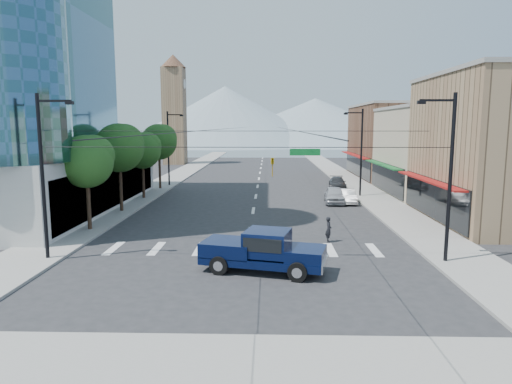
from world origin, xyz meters
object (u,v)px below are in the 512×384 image
parked_car_near (334,195)px  parked_car_mid (347,196)px  pickup_truck (262,250)px  parked_car_far (337,183)px  pedestrian (329,229)px

parked_car_near → parked_car_mid: 1.22m
pickup_truck → parked_car_far: size_ratio=1.45×
pickup_truck → parked_car_near: 21.74m
parked_car_mid → parked_car_near: bearing=179.6°
pickup_truck → parked_car_near: pickup_truck is taller
pickup_truck → pedestrian: bearing=69.5°
pedestrian → pickup_truck: bearing=145.1°
pedestrian → parked_car_mid: (3.69, 14.68, -0.15)m
pedestrian → parked_car_near: 14.91m
pickup_truck → parked_car_mid: (7.81, 20.68, -0.45)m
pickup_truck → parked_car_far: (8.39, 30.91, -0.45)m
pickup_truck → pedestrian: size_ratio=4.10×
parked_car_near → pickup_truck: bearing=-103.5°
pedestrian → parked_car_near: size_ratio=0.35×
parked_car_mid → parked_car_far: size_ratio=0.88×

